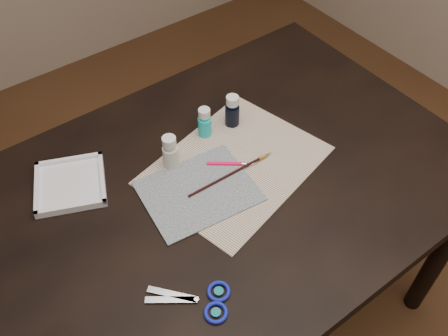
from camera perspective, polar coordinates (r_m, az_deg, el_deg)
ground at (r=1.93m, az=-0.00°, el=-16.23°), size 3.50×3.50×0.02m
table at (r=1.59m, az=-0.00°, el=-10.24°), size 1.30×0.90×0.75m
paper at (r=1.33m, az=1.27°, el=0.34°), size 0.52×0.44×0.00m
canvas at (r=1.27m, az=-2.94°, el=-2.63°), size 0.30×0.25×0.00m
paint_bottle_white at (r=1.30m, az=-6.16°, el=1.85°), size 0.05×0.05×0.10m
paint_bottle_cyan at (r=1.38m, az=-2.23°, el=5.25°), size 0.05×0.05×0.09m
paint_bottle_navy at (r=1.41m, az=0.95°, el=6.57°), size 0.05×0.05×0.10m
paintbrush at (r=1.29m, az=0.92°, el=-0.60°), size 0.27×0.02×0.01m
craft_knife at (r=1.32m, az=0.97°, el=0.48°), size 0.11×0.09×0.01m
scissors at (r=1.10m, az=-4.16°, el=-15.02°), size 0.22×0.20×0.01m
palette_tray at (r=1.33m, az=-17.16°, el=-1.73°), size 0.23×0.23×0.02m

